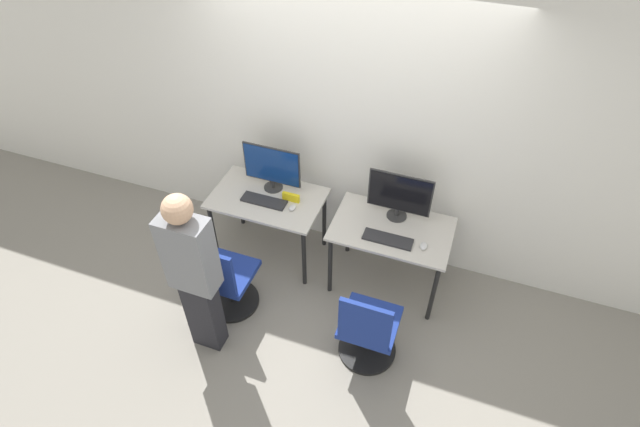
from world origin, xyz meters
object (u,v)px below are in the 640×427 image
at_px(office_chair_left, 225,282).
at_px(person_left, 194,272).
at_px(monitor_left, 272,167).
at_px(keyboard_left, 264,201).
at_px(mouse_left, 293,207).
at_px(mouse_right, 424,246).
at_px(keyboard_right, 388,239).
at_px(monitor_right, 400,195).
at_px(office_chair_right, 368,332).

relative_size(office_chair_left, person_left, 0.54).
bearing_deg(monitor_left, keyboard_left, -90.00).
height_order(mouse_left, mouse_right, same).
relative_size(office_chair_left, keyboard_right, 2.08).
distance_m(monitor_right, mouse_right, 0.47).
bearing_deg(mouse_left, monitor_right, 14.22).
bearing_deg(monitor_left, monitor_right, 0.73).
bearing_deg(keyboard_left, keyboard_right, -4.14).
xyz_separation_m(keyboard_right, mouse_right, (0.30, 0.02, 0.01)).
height_order(keyboard_left, mouse_left, mouse_left).
xyz_separation_m(office_chair_left, keyboard_right, (1.24, 0.61, 0.38)).
relative_size(mouse_left, office_chair_right, 0.10).
height_order(office_chair_left, monitor_right, monitor_right).
bearing_deg(office_chair_left, keyboard_right, 25.99).
bearing_deg(keyboard_right, monitor_left, 165.76).
bearing_deg(office_chair_right, office_chair_left, 177.20).
xyz_separation_m(mouse_left, office_chair_right, (0.93, -0.75, -0.38)).
height_order(mouse_left, keyboard_right, mouse_left).
distance_m(office_chair_left, monitor_right, 1.66).
height_order(person_left, office_chair_right, person_left).
height_order(keyboard_left, monitor_right, monitor_right).
xyz_separation_m(keyboard_left, office_chair_left, (-0.08, -0.69, -0.38)).
bearing_deg(monitor_left, mouse_right, -10.75).
bearing_deg(mouse_left, person_left, -108.02).
distance_m(keyboard_left, office_chair_right, 1.48).
height_order(monitor_left, keyboard_left, monitor_left).
bearing_deg(mouse_left, mouse_right, -3.24).
distance_m(monitor_left, keyboard_left, 0.31).
bearing_deg(keyboard_left, mouse_left, 0.26).
relative_size(keyboard_left, monitor_right, 0.76).
distance_m(keyboard_left, mouse_right, 1.46).
xyz_separation_m(keyboard_left, mouse_right, (1.46, -0.07, 0.01)).
bearing_deg(keyboard_right, office_chair_left, -154.01).
relative_size(keyboard_left, keyboard_right, 1.00).
bearing_deg(office_chair_left, monitor_left, 85.17).
relative_size(monitor_left, office_chair_left, 0.63).
distance_m(keyboard_left, person_left, 1.07).
xyz_separation_m(mouse_left, person_left, (-0.34, -1.06, 0.15)).
xyz_separation_m(person_left, office_chair_right, (1.28, 0.30, -0.53)).
height_order(keyboard_right, mouse_right, mouse_right).
bearing_deg(mouse_right, office_chair_right, -110.00).
bearing_deg(monitor_left, person_left, -92.99).
xyz_separation_m(monitor_right, mouse_right, (0.30, -0.29, -0.22)).
relative_size(mouse_left, mouse_right, 1.00).
xyz_separation_m(mouse_left, monitor_right, (0.89, 0.23, 0.22)).
relative_size(mouse_left, monitor_right, 0.17).
distance_m(mouse_right, office_chair_right, 0.83).
distance_m(office_chair_left, keyboard_right, 1.43).
bearing_deg(office_chair_left, keyboard_left, 83.70).
bearing_deg(keyboard_right, person_left, -141.75).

